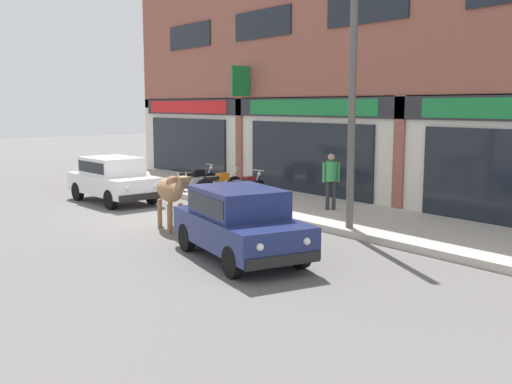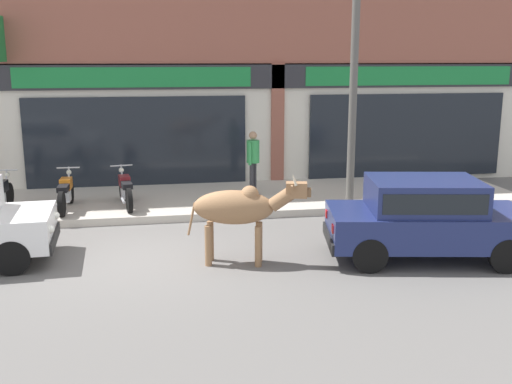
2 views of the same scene
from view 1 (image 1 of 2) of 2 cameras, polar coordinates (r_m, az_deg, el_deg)
The scene contains 11 objects.
ground_plane at distance 17.10m, azimuth -9.15°, elevation -2.35°, with size 90.00×90.00×0.00m, color #605E5B.
sidewalk at distance 19.27m, azimuth 1.13°, elevation -0.79°, with size 19.00×3.47×0.17m, color #B7AFA3.
shop_building at distance 20.42m, azimuth 5.62°, elevation 12.95°, with size 23.00×1.40×10.00m.
cow at distance 15.06m, azimuth -8.13°, elevation 0.11°, with size 2.12×0.87×1.61m.
car_0 at distance 12.18m, azimuth -1.59°, elevation -2.65°, with size 3.80×2.21×1.46m.
car_1 at distance 19.88m, azimuth -13.47°, elevation 1.38°, with size 3.67×1.76×1.46m.
motorcycle_0 at distance 21.12m, azimuth -5.84°, elevation 1.26°, with size 0.52×1.81×0.88m.
motorcycle_1 at distance 20.00m, azimuth -3.51°, elevation 0.89°, with size 0.52×1.81×0.88m.
motorcycle_2 at distance 18.99m, azimuth -1.04°, elevation 0.51°, with size 0.54×1.80×0.88m.
pedestrian at distance 17.03m, azimuth 7.16°, elevation 1.58°, with size 0.32×0.44×1.60m.
utility_pole at distance 14.46m, azimuth 9.15°, elevation 8.84°, with size 0.18×0.18×6.23m, color #595651.
Camera 1 is at (14.73, -8.11, 3.12)m, focal length 42.00 mm.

